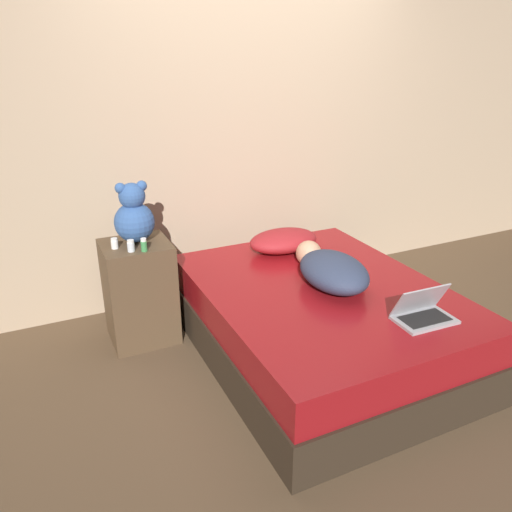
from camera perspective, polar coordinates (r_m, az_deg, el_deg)
ground_plane at (r=3.32m, az=7.13°, el=-10.98°), size 12.00×12.00×0.00m
wall_back at (r=3.85m, az=-1.57°, el=14.73°), size 8.00×0.06×2.60m
bed at (r=3.19m, az=7.33°, el=-7.42°), size 1.40×1.81×0.48m
nightstand at (r=3.38m, az=-13.14°, el=-4.03°), size 0.43×0.39×0.69m
pillow at (r=3.57m, az=3.16°, el=1.77°), size 0.51×0.33×0.16m
person_lying at (r=3.09m, az=8.59°, el=-1.53°), size 0.42×0.72×0.20m
laptop at (r=2.82m, az=18.53°, el=-6.11°), size 0.33×0.21×0.19m
teddy_bear at (r=3.24m, az=-13.79°, el=4.47°), size 0.25×0.25×0.39m
bottle_white at (r=3.19m, az=-15.87°, el=1.38°), size 0.04×0.04×0.07m
bottle_green at (r=3.10m, az=-12.69°, el=1.24°), size 0.04×0.04×0.08m
bottle_clear at (r=3.12m, az=-14.11°, el=1.13°), size 0.04×0.04×0.07m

